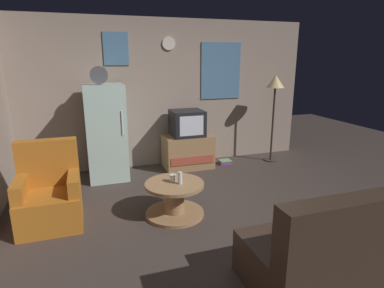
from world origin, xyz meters
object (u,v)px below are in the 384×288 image
object	(u,v)px
wine_glass	(180,178)
couch	(348,249)
mug_ceramic_white	(173,178)
fridge	(106,132)
armchair	(50,196)
crt_tv	(187,123)
book_stack	(225,162)
tv_stand	(188,151)
coffee_table	(175,199)
standing_lamp	(275,88)

from	to	relation	value
wine_glass	couch	bearing A→B (deg)	-57.60
wine_glass	mug_ceramic_white	xyz separation A→B (m)	(-0.06, 0.10, -0.03)
fridge	armchair	bearing A→B (deg)	-120.25
crt_tv	couch	xyz separation A→B (m)	(0.38, -3.31, -0.49)
couch	armchair	bearing A→B (deg)	142.31
fridge	book_stack	distance (m)	2.19
crt_tv	armchair	world-z (taller)	crt_tv
tv_stand	couch	xyz separation A→B (m)	(0.37, -3.31, 0.02)
mug_ceramic_white	book_stack	world-z (taller)	mug_ceramic_white
couch	fridge	bearing A→B (deg)	118.41
book_stack	mug_ceramic_white	bearing A→B (deg)	-132.04
coffee_table	armchair	distance (m)	1.46
fridge	coffee_table	distance (m)	1.79
fridge	book_stack	size ratio (longest dim) A/B	8.06
book_stack	coffee_table	bearing A→B (deg)	-131.11
fridge	standing_lamp	xyz separation A→B (m)	(2.98, -0.05, 0.60)
wine_glass	couch	xyz separation A→B (m)	(1.01, -1.60, -0.18)
book_stack	standing_lamp	bearing A→B (deg)	-5.11
fridge	crt_tv	bearing A→B (deg)	3.61
couch	book_stack	world-z (taller)	couch
tv_stand	crt_tv	bearing A→B (deg)	-176.09
fridge	standing_lamp	size ratio (longest dim) A/B	1.11
coffee_table	wine_glass	distance (m)	0.30
mug_ceramic_white	couch	distance (m)	2.01
coffee_table	fridge	bearing A→B (deg)	113.13
couch	standing_lamp	bearing A→B (deg)	68.75
tv_stand	standing_lamp	distance (m)	1.93
crt_tv	book_stack	world-z (taller)	crt_tv
mug_ceramic_white	book_stack	size ratio (longest dim) A/B	0.41
crt_tv	standing_lamp	bearing A→B (deg)	-4.63
standing_lamp	book_stack	size ratio (longest dim) A/B	7.24
tv_stand	mug_ceramic_white	distance (m)	1.77
mug_ceramic_white	book_stack	bearing A→B (deg)	47.96
standing_lamp	mug_ceramic_white	world-z (taller)	standing_lamp
coffee_table	mug_ceramic_white	world-z (taller)	mug_ceramic_white
standing_lamp	wine_glass	xyz separation A→B (m)	(-2.25, -1.58, -0.86)
armchair	couch	size ratio (longest dim) A/B	0.56
crt_tv	book_stack	bearing A→B (deg)	-4.02
crt_tv	book_stack	distance (m)	1.04
book_stack	fridge	bearing A→B (deg)	-179.01
wine_glass	coffee_table	bearing A→B (deg)	137.52
standing_lamp	mug_ceramic_white	xyz separation A→B (m)	(-2.31, -1.48, -0.89)
coffee_table	armchair	size ratio (longest dim) A/B	0.75
tv_stand	standing_lamp	xyz separation A→B (m)	(1.60, -0.13, 1.07)
wine_glass	crt_tv	bearing A→B (deg)	69.65
tv_stand	coffee_table	distance (m)	1.80
couch	book_stack	distance (m)	3.28
wine_glass	mug_ceramic_white	world-z (taller)	wine_glass
coffee_table	wine_glass	bearing A→B (deg)	-42.48
tv_stand	standing_lamp	world-z (taller)	standing_lamp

